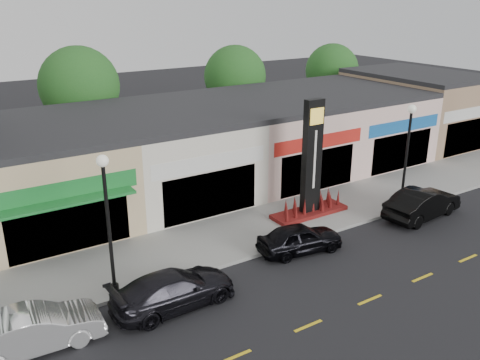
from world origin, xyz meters
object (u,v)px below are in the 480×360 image
at_px(lamp_east_near, 408,146).
at_px(car_white_van, 34,330).
at_px(car_black_sedan, 300,238).
at_px(pylon_sign, 311,175).
at_px(car_black_conv, 422,203).
at_px(lamp_west_near, 107,212).
at_px(car_dark_sedan, 174,289).

xyz_separation_m(lamp_east_near, car_white_van, (-19.22, -1.68, -2.77)).
height_order(car_white_van, car_black_sedan, car_white_van).
distance_m(pylon_sign, car_black_sedan, 4.26).
xyz_separation_m(car_black_sedan, car_black_conv, (7.69, -0.42, 0.11)).
distance_m(lamp_west_near, car_dark_sedan, 3.73).
relative_size(lamp_east_near, car_black_sedan, 1.41).
relative_size(pylon_sign, car_dark_sedan, 1.27).
height_order(lamp_east_near, car_dark_sedan, lamp_east_near).
bearing_deg(car_dark_sedan, pylon_sign, -71.55).
bearing_deg(lamp_west_near, car_black_sedan, -7.30).
xyz_separation_m(pylon_sign, car_dark_sedan, (-9.39, -3.58, -1.59)).
height_order(lamp_east_near, car_black_sedan, lamp_east_near).
bearing_deg(car_black_sedan, pylon_sign, -37.13).
relative_size(car_dark_sedan, car_black_conv, 1.01).
height_order(car_dark_sedan, car_black_sedan, car_dark_sedan).
distance_m(lamp_west_near, car_black_sedan, 8.70).
height_order(car_white_van, car_black_conv, car_black_conv).
xyz_separation_m(pylon_sign, car_black_sedan, (-2.83, -2.74, -1.62)).
distance_m(lamp_east_near, car_white_van, 19.49).
xyz_separation_m(lamp_east_near, car_black_sedan, (-7.83, -1.05, -2.82)).
xyz_separation_m(pylon_sign, car_white_van, (-14.22, -3.38, -1.56)).
relative_size(lamp_east_near, car_dark_sedan, 1.16).
relative_size(lamp_east_near, pylon_sign, 0.91).
height_order(lamp_west_near, car_black_sedan, lamp_west_near).
distance_m(car_white_van, car_black_sedan, 11.41).
relative_size(pylon_sign, car_black_conv, 1.28).
bearing_deg(car_dark_sedan, car_black_conv, -90.73).
bearing_deg(car_black_conv, lamp_east_near, -11.04).
bearing_deg(car_black_sedan, car_dark_sedan, 106.04).
bearing_deg(lamp_west_near, car_black_conv, -5.27).
relative_size(car_dark_sedan, car_black_sedan, 1.22).
relative_size(lamp_west_near, car_white_van, 1.27).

